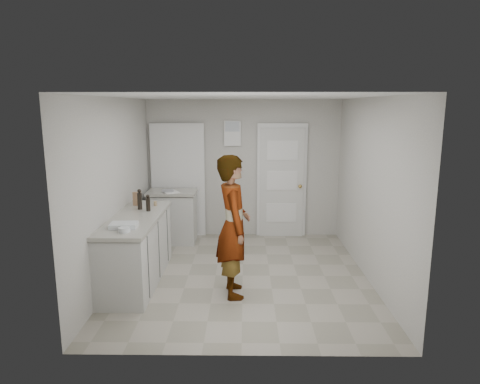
{
  "coord_description": "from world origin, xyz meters",
  "views": [
    {
      "loc": [
        0.03,
        -5.76,
        2.38
      ],
      "look_at": [
        -0.04,
        0.4,
        1.14
      ],
      "focal_mm": 32.0,
      "sensor_mm": 36.0,
      "label": 1
    }
  ],
  "objects_px": {
    "spice_jar": "(155,203)",
    "oil_cruet_a": "(148,203)",
    "oil_cruet_b": "(140,200)",
    "cake_mix_box": "(137,199)",
    "egg_bowl": "(124,230)",
    "person": "(233,226)",
    "baking_dish": "(124,225)"
  },
  "relations": [
    {
      "from": "baking_dish",
      "to": "person",
      "type": "bearing_deg",
      "value": 6.49
    },
    {
      "from": "baking_dish",
      "to": "egg_bowl",
      "type": "height_order",
      "value": "baking_dish"
    },
    {
      "from": "baking_dish",
      "to": "oil_cruet_a",
      "type": "bearing_deg",
      "value": 82.3
    },
    {
      "from": "oil_cruet_a",
      "to": "oil_cruet_b",
      "type": "bearing_deg",
      "value": 145.59
    },
    {
      "from": "oil_cruet_a",
      "to": "oil_cruet_b",
      "type": "relative_size",
      "value": 0.8
    },
    {
      "from": "cake_mix_box",
      "to": "egg_bowl",
      "type": "bearing_deg",
      "value": -66.6
    },
    {
      "from": "cake_mix_box",
      "to": "baking_dish",
      "type": "xyz_separation_m",
      "value": [
        0.13,
        -1.18,
        -0.07
      ]
    },
    {
      "from": "oil_cruet_b",
      "to": "baking_dish",
      "type": "relative_size",
      "value": 0.88
    },
    {
      "from": "cake_mix_box",
      "to": "spice_jar",
      "type": "bearing_deg",
      "value": 10.28
    },
    {
      "from": "cake_mix_box",
      "to": "oil_cruet_b",
      "type": "distance_m",
      "value": 0.27
    },
    {
      "from": "oil_cruet_b",
      "to": "baking_dish",
      "type": "distance_m",
      "value": 0.94
    },
    {
      "from": "person",
      "to": "egg_bowl",
      "type": "bearing_deg",
      "value": 95.91
    },
    {
      "from": "person",
      "to": "oil_cruet_a",
      "type": "bearing_deg",
      "value": 51.75
    },
    {
      "from": "cake_mix_box",
      "to": "egg_bowl",
      "type": "height_order",
      "value": "cake_mix_box"
    },
    {
      "from": "cake_mix_box",
      "to": "oil_cruet_a",
      "type": "bearing_deg",
      "value": -39.51
    },
    {
      "from": "spice_jar",
      "to": "oil_cruet_b",
      "type": "distance_m",
      "value": 0.3
    },
    {
      "from": "baking_dish",
      "to": "cake_mix_box",
      "type": "bearing_deg",
      "value": 96.13
    },
    {
      "from": "baking_dish",
      "to": "spice_jar",
      "type": "bearing_deg",
      "value": 82.84
    },
    {
      "from": "person",
      "to": "cake_mix_box",
      "type": "relative_size",
      "value": 9.0
    },
    {
      "from": "person",
      "to": "baking_dish",
      "type": "height_order",
      "value": "person"
    },
    {
      "from": "person",
      "to": "egg_bowl",
      "type": "height_order",
      "value": "person"
    },
    {
      "from": "person",
      "to": "spice_jar",
      "type": "xyz_separation_m",
      "value": [
        -1.19,
        1.01,
        0.06
      ]
    },
    {
      "from": "oil_cruet_b",
      "to": "egg_bowl",
      "type": "xyz_separation_m",
      "value": [
        0.09,
        -1.12,
        -0.12
      ]
    },
    {
      "from": "cake_mix_box",
      "to": "oil_cruet_a",
      "type": "distance_m",
      "value": 0.42
    },
    {
      "from": "oil_cruet_a",
      "to": "baking_dish",
      "type": "height_order",
      "value": "oil_cruet_a"
    },
    {
      "from": "person",
      "to": "oil_cruet_b",
      "type": "height_order",
      "value": "person"
    },
    {
      "from": "spice_jar",
      "to": "oil_cruet_a",
      "type": "height_order",
      "value": "oil_cruet_a"
    },
    {
      "from": "cake_mix_box",
      "to": "egg_bowl",
      "type": "xyz_separation_m",
      "value": [
        0.19,
        -1.37,
        -0.07
      ]
    },
    {
      "from": "cake_mix_box",
      "to": "spice_jar",
      "type": "distance_m",
      "value": 0.28
    },
    {
      "from": "spice_jar",
      "to": "baking_dish",
      "type": "xyz_separation_m",
      "value": [
        -0.15,
        -1.16,
        -0.01
      ]
    },
    {
      "from": "person",
      "to": "spice_jar",
      "type": "bearing_deg",
      "value": 40.84
    },
    {
      "from": "person",
      "to": "cake_mix_box",
      "type": "bearing_deg",
      "value": 45.87
    }
  ]
}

